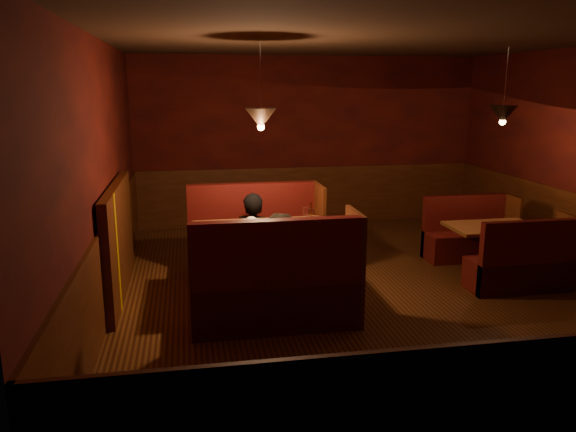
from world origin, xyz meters
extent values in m
cube|color=black|center=(0.00, 0.00, -0.01)|extent=(6.00, 7.00, 0.01)
cube|color=#3A2719|center=(0.00, 0.00, 2.90)|extent=(6.00, 7.00, 0.01)
cube|color=black|center=(0.00, 3.50, 1.45)|extent=(6.00, 0.01, 2.90)
cube|color=black|center=(-3.00, 0.00, 1.45)|extent=(0.01, 7.00, 2.90)
cube|color=#361509|center=(0.00, 3.48, 0.50)|extent=(6.00, 0.04, 1.00)
cube|color=#361509|center=(0.00, -3.48, 0.50)|extent=(6.00, 0.04, 1.00)
cube|color=#361509|center=(-2.98, 0.00, 0.50)|extent=(0.04, 7.00, 1.00)
cube|color=#361509|center=(-2.92, 0.40, 0.65)|extent=(0.10, 2.20, 1.30)
cube|color=gold|center=(-2.87, -0.15, 0.65)|extent=(0.01, 0.12, 1.30)
cylinder|color=#333333|center=(-1.29, -0.01, 2.45)|extent=(0.01, 0.01, 0.80)
cone|color=black|center=(-1.29, -0.01, 2.05)|extent=(0.34, 0.34, 0.22)
sphere|color=#FFBF72|center=(-1.29, -0.01, 1.96)|extent=(0.08, 0.08, 0.08)
cylinder|color=#333333|center=(1.76, 0.31, 2.45)|extent=(0.01, 0.01, 0.80)
cone|color=black|center=(1.76, 0.31, 2.05)|extent=(0.34, 0.34, 0.22)
sphere|color=#FFBF72|center=(1.76, 0.31, 1.96)|extent=(0.08, 0.08, 0.08)
cube|color=brown|center=(-1.29, -0.01, 0.80)|extent=(1.55, 0.94, 0.06)
cylinder|color=#361509|center=(-1.29, -0.01, 0.39)|extent=(0.16, 0.16, 0.78)
cylinder|color=#361509|center=(-1.29, -0.01, 0.02)|extent=(0.62, 0.62, 0.04)
cylinder|color=silver|center=(-1.26, -0.13, 0.84)|extent=(0.31, 0.31, 0.02)
cube|color=black|center=(-1.24, -0.12, 0.87)|extent=(0.10, 0.09, 0.04)
ellipsoid|color=silver|center=(-1.32, -0.16, 0.88)|extent=(0.08, 0.08, 0.06)
cube|color=tan|center=(-1.13, -0.18, 0.87)|extent=(0.10, 0.08, 0.04)
cylinder|color=silver|center=(-1.23, -0.24, 0.86)|extent=(0.06, 0.14, 0.01)
cylinder|color=silver|center=(-1.38, 0.25, 0.84)|extent=(0.29, 0.29, 0.02)
ellipsoid|color=beige|center=(-1.39, 0.22, 0.88)|extent=(0.11, 0.11, 0.06)
cube|color=silver|center=(-1.47, 0.13, 0.85)|extent=(0.22, 0.05, 0.00)
cylinder|color=white|center=(-0.93, 0.00, 0.88)|extent=(0.06, 0.06, 0.09)
cylinder|color=white|center=(-0.74, 0.20, 0.91)|extent=(0.08, 0.08, 0.17)
cylinder|color=white|center=(-0.79, -0.22, 0.91)|extent=(0.08, 0.08, 0.17)
cylinder|color=#47230F|center=(-0.71, 0.07, 0.92)|extent=(0.07, 0.07, 0.18)
cylinder|color=#47230F|center=(-0.71, 0.07, 1.05)|extent=(0.03, 0.03, 0.08)
ellipsoid|color=white|center=(-0.90, -0.14, 0.86)|extent=(0.13, 0.12, 0.05)
cube|color=#370E0D|center=(-1.29, 0.80, 0.25)|extent=(1.66, 0.61, 0.50)
cube|color=#370E0D|center=(-1.29, 1.04, 0.58)|extent=(1.66, 0.13, 1.16)
cube|color=#361509|center=(-0.44, 0.80, 0.58)|extent=(0.04, 0.61, 1.16)
cube|color=#370E0D|center=(-1.29, -0.81, 0.25)|extent=(1.66, 0.61, 0.50)
cube|color=#370E0D|center=(-1.29, -1.05, 0.58)|extent=(1.66, 0.13, 1.16)
cube|color=#361509|center=(-0.44, -0.81, 0.58)|extent=(0.04, 0.61, 1.16)
cube|color=brown|center=(1.76, 0.31, 0.62)|extent=(1.13, 0.72, 0.04)
cylinder|color=#361509|center=(1.76, 0.31, 0.30)|extent=(0.12, 0.12, 0.59)
cylinder|color=#361509|center=(1.76, 0.31, 0.02)|extent=(0.48, 0.48, 0.03)
cube|color=#370E0D|center=(1.76, 0.93, 0.19)|extent=(1.22, 0.47, 0.38)
cube|color=#370E0D|center=(1.76, 1.11, 0.45)|extent=(1.22, 0.10, 0.89)
cube|color=#361509|center=(2.39, 0.93, 0.45)|extent=(0.03, 0.47, 0.89)
cube|color=#370E0D|center=(1.76, -0.31, 0.19)|extent=(1.22, 0.47, 0.38)
cube|color=#370E0D|center=(1.76, -0.49, 0.45)|extent=(1.22, 0.10, 0.89)
cube|color=#361509|center=(2.39, -0.31, 0.45)|extent=(0.03, 0.47, 0.89)
imported|color=black|center=(-1.32, 0.66, 0.73)|extent=(0.62, 0.51, 1.46)
imported|color=black|center=(-1.14, -0.62, 0.73)|extent=(0.72, 0.57, 1.47)
camera|label=1|loc=(-2.10, -6.12, 2.39)|focal=35.00mm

